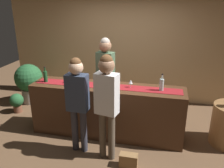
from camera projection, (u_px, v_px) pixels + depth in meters
name	position (u px, v px, depth m)	size (l,w,h in m)	color
ground_plane	(107.00, 133.00, 4.58)	(10.00, 10.00, 0.00)	brown
back_wall	(126.00, 42.00, 5.81)	(6.00, 0.12, 2.90)	tan
bar_counter	(107.00, 111.00, 4.41)	(2.79, 0.60, 0.98)	#472B19
counter_runner_cloth	(107.00, 86.00, 4.24)	(2.65, 0.28, 0.01)	maroon
wine_bottle_clear	(162.00, 84.00, 4.00)	(0.07, 0.07, 0.30)	#B2C6C1
wine_bottle_green	(45.00, 76.00, 4.41)	(0.07, 0.07, 0.30)	#194723
wine_glass_near_customer	(67.00, 78.00, 4.36)	(0.07, 0.07, 0.14)	silver
wine_glass_mid_counter	(131.00, 82.00, 4.13)	(0.07, 0.07, 0.14)	silver
bartender	(105.00, 70.00, 4.77)	(0.37, 0.26, 1.75)	#26262B
customer_sipping	(107.00, 97.00, 3.53)	(0.37, 0.27, 1.72)	brown
customer_browsing	(77.00, 96.00, 3.74)	(0.35, 0.23, 1.63)	#33333D
potted_plant_tall	(29.00, 81.00, 5.75)	(0.67, 0.67, 0.98)	#9E9389
potted_plant_small	(17.00, 102.00, 5.34)	(0.30, 0.30, 0.44)	brown
handbag	(129.00, 160.00, 3.64)	(0.28, 0.14, 0.22)	olive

